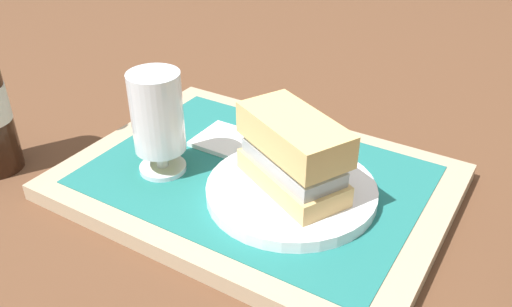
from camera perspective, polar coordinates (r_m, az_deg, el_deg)
The scene contains 7 objects.
ground_plane at distance 0.64m, azimuth -0.00°, elevation -3.79°, with size 3.00×3.00×0.00m, color brown.
tray at distance 0.64m, azimuth -0.00°, elevation -3.06°, with size 0.44×0.32×0.02m, color tan.
placemat at distance 0.63m, azimuth -0.00°, elevation -2.27°, with size 0.38×0.27×0.00m, color #1E6B66.
plate at distance 0.59m, azimuth 3.82°, elevation -4.02°, with size 0.19×0.19×0.01m, color white.
sandwich at distance 0.57m, azimuth 3.80°, elevation 0.26°, with size 0.14×0.12×0.08m.
beer_glass at distance 0.62m, azimuth -10.51°, elevation 3.60°, with size 0.06×0.06×0.12m.
napkin_folded at distance 0.69m, azimuth -2.72°, elevation 1.29°, with size 0.09×0.07×0.01m, color white.
Camera 1 is at (-0.27, 0.45, 0.37)m, focal length 37.22 mm.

